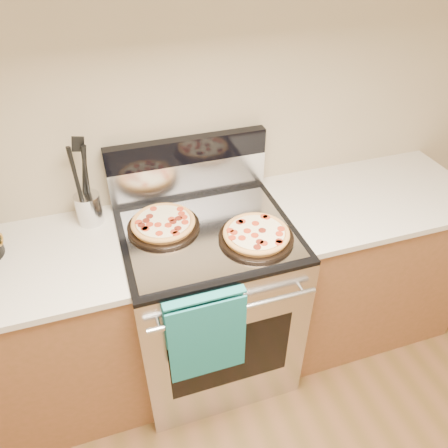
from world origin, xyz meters
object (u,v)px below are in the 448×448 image
object	(u,v)px
pepperoni_pizza_front	(256,235)
utensil_crock	(89,209)
range_body	(209,303)
pepperoni_pizza_back	(163,224)

from	to	relation	value
pepperoni_pizza_front	utensil_crock	world-z (taller)	utensil_crock
range_body	pepperoni_pizza_front	bearing A→B (deg)	-35.84
pepperoni_pizza_back	pepperoni_pizza_front	bearing A→B (deg)	-29.05
pepperoni_pizza_back	pepperoni_pizza_front	xyz separation A→B (m)	(0.36, -0.20, 0.00)
range_body	pepperoni_pizza_back	size ratio (longest dim) A/B	2.86
range_body	utensil_crock	bearing A→B (deg)	153.43
utensil_crock	pepperoni_pizza_front	bearing A→B (deg)	-29.28
range_body	pepperoni_pizza_back	bearing A→B (deg)	158.75
pepperoni_pizza_front	range_body	bearing A→B (deg)	144.16
range_body	pepperoni_pizza_back	world-z (taller)	pepperoni_pizza_back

